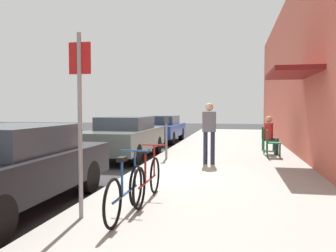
{
  "coord_description": "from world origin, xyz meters",
  "views": [
    {
      "loc": [
        2.54,
        -7.99,
        1.67
      ],
      "look_at": [
        0.17,
        4.06,
        1.05
      ],
      "focal_mm": 37.11,
      "sensor_mm": 36.0,
      "label": 1
    }
  ],
  "objects_px": {
    "seated_patron_1": "(270,134)",
    "parked_car_1": "(125,137)",
    "cafe_chair_0": "(271,141)",
    "cafe_chair_1": "(269,139)",
    "cafe_chair_2": "(266,137)",
    "bicycle_0": "(126,191)",
    "pedestrian_standing": "(209,128)",
    "street_sign": "(80,111)",
    "parked_car_0": "(9,166)",
    "parking_meter": "(166,134)",
    "bicycle_1": "(148,179)",
    "parked_car_2": "(161,128)"
  },
  "relations": [
    {
      "from": "bicycle_0",
      "to": "cafe_chair_1",
      "type": "distance_m",
      "value": 7.96
    },
    {
      "from": "seated_patron_1",
      "to": "cafe_chair_2",
      "type": "distance_m",
      "value": 1.06
    },
    {
      "from": "parked_car_1",
      "to": "seated_patron_1",
      "type": "xyz_separation_m",
      "value": [
        4.79,
        1.16,
        0.08
      ]
    },
    {
      "from": "seated_patron_1",
      "to": "bicycle_0",
      "type": "bearing_deg",
      "value": -109.84
    },
    {
      "from": "parked_car_2",
      "to": "parking_meter",
      "type": "xyz_separation_m",
      "value": [
        1.55,
        -6.39,
        0.2
      ]
    },
    {
      "from": "parked_car_0",
      "to": "cafe_chair_1",
      "type": "distance_m",
      "value": 8.61
    },
    {
      "from": "parked_car_0",
      "to": "seated_patron_1",
      "type": "xyz_separation_m",
      "value": [
        4.79,
        7.17,
        0.09
      ]
    },
    {
      "from": "parked_car_2",
      "to": "parked_car_1",
      "type": "bearing_deg",
      "value": -90.0
    },
    {
      "from": "bicycle_0",
      "to": "parking_meter",
      "type": "bearing_deg",
      "value": 95.49
    },
    {
      "from": "street_sign",
      "to": "bicycle_0",
      "type": "height_order",
      "value": "street_sign"
    },
    {
      "from": "cafe_chair_0",
      "to": "cafe_chair_2",
      "type": "distance_m",
      "value": 1.89
    },
    {
      "from": "street_sign",
      "to": "cafe_chair_0",
      "type": "relative_size",
      "value": 2.99
    },
    {
      "from": "cafe_chair_2",
      "to": "pedestrian_standing",
      "type": "height_order",
      "value": "pedestrian_standing"
    },
    {
      "from": "parking_meter",
      "to": "pedestrian_standing",
      "type": "bearing_deg",
      "value": -29.03
    },
    {
      "from": "parked_car_2",
      "to": "parked_car_0",
      "type": "bearing_deg",
      "value": -90.0
    },
    {
      "from": "pedestrian_standing",
      "to": "parked_car_2",
      "type": "bearing_deg",
      "value": 112.17
    },
    {
      "from": "parked_car_0",
      "to": "cafe_chair_1",
      "type": "height_order",
      "value": "parked_car_0"
    },
    {
      "from": "parked_car_0",
      "to": "cafe_chair_1",
      "type": "xyz_separation_m",
      "value": [
        4.74,
        7.19,
        -0.1
      ]
    },
    {
      "from": "bicycle_0",
      "to": "bicycle_1",
      "type": "xyz_separation_m",
      "value": [
        0.1,
        0.88,
        0.0
      ]
    },
    {
      "from": "bicycle_1",
      "to": "cafe_chair_0",
      "type": "bearing_deg",
      "value": 66.14
    },
    {
      "from": "parked_car_0",
      "to": "parking_meter",
      "type": "bearing_deg",
      "value": 73.81
    },
    {
      "from": "bicycle_0",
      "to": "cafe_chair_2",
      "type": "distance_m",
      "value": 8.92
    },
    {
      "from": "parking_meter",
      "to": "cafe_chair_0",
      "type": "bearing_deg",
      "value": 17.05
    },
    {
      "from": "parked_car_1",
      "to": "seated_patron_1",
      "type": "height_order",
      "value": "seated_patron_1"
    },
    {
      "from": "parked_car_0",
      "to": "cafe_chair_2",
      "type": "bearing_deg",
      "value": 60.02
    },
    {
      "from": "cafe_chair_2",
      "to": "parked_car_2",
      "type": "bearing_deg",
      "value": 143.35
    },
    {
      "from": "cafe_chair_0",
      "to": "pedestrian_standing",
      "type": "bearing_deg",
      "value": -136.42
    },
    {
      "from": "parked_car_0",
      "to": "bicycle_1",
      "type": "distance_m",
      "value": 2.28
    },
    {
      "from": "parking_meter",
      "to": "cafe_chair_1",
      "type": "xyz_separation_m",
      "value": [
        3.19,
        1.85,
        -0.26
      ]
    },
    {
      "from": "parked_car_0",
      "to": "parked_car_2",
      "type": "bearing_deg",
      "value": 90.0
    },
    {
      "from": "cafe_chair_2",
      "to": "street_sign",
      "type": "bearing_deg",
      "value": -110.35
    },
    {
      "from": "street_sign",
      "to": "cafe_chair_0",
      "type": "bearing_deg",
      "value": 64.66
    },
    {
      "from": "parking_meter",
      "to": "parked_car_0",
      "type": "bearing_deg",
      "value": -106.19
    },
    {
      "from": "cafe_chair_1",
      "to": "pedestrian_standing",
      "type": "height_order",
      "value": "pedestrian_standing"
    },
    {
      "from": "parked_car_1",
      "to": "cafe_chair_1",
      "type": "xyz_separation_m",
      "value": [
        4.74,
        1.18,
        -0.11
      ]
    },
    {
      "from": "cafe_chair_0",
      "to": "pedestrian_standing",
      "type": "distance_m",
      "value": 2.56
    },
    {
      "from": "bicycle_1",
      "to": "parked_car_0",
      "type": "bearing_deg",
      "value": -165.42
    },
    {
      "from": "street_sign",
      "to": "cafe_chair_1",
      "type": "distance_m",
      "value": 8.42
    },
    {
      "from": "seated_patron_1",
      "to": "parked_car_1",
      "type": "bearing_deg",
      "value": -166.36
    },
    {
      "from": "cafe_chair_0",
      "to": "seated_patron_1",
      "type": "height_order",
      "value": "seated_patron_1"
    },
    {
      "from": "parked_car_2",
      "to": "seated_patron_1",
      "type": "distance_m",
      "value": 6.62
    },
    {
      "from": "bicycle_0",
      "to": "cafe_chair_2",
      "type": "xyz_separation_m",
      "value": [
        2.64,
        8.52,
        0.14
      ]
    },
    {
      "from": "parked_car_1",
      "to": "bicycle_0",
      "type": "distance_m",
      "value": 6.66
    },
    {
      "from": "bicycle_0",
      "to": "street_sign",
      "type": "bearing_deg",
      "value": -161.58
    },
    {
      "from": "parked_car_2",
      "to": "seated_patron_1",
      "type": "bearing_deg",
      "value": -43.56
    },
    {
      "from": "bicycle_1",
      "to": "cafe_chair_2",
      "type": "bearing_deg",
      "value": 71.59
    },
    {
      "from": "parked_car_0",
      "to": "bicycle_0",
      "type": "height_order",
      "value": "parked_car_0"
    },
    {
      "from": "cafe_chair_1",
      "to": "cafe_chair_2",
      "type": "relative_size",
      "value": 1.0
    },
    {
      "from": "parked_car_2",
      "to": "bicycle_1",
      "type": "xyz_separation_m",
      "value": [
        2.19,
        -11.16,
        -0.21
      ]
    },
    {
      "from": "street_sign",
      "to": "pedestrian_standing",
      "type": "xyz_separation_m",
      "value": [
        1.41,
        5.09,
        -0.52
      ]
    }
  ]
}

